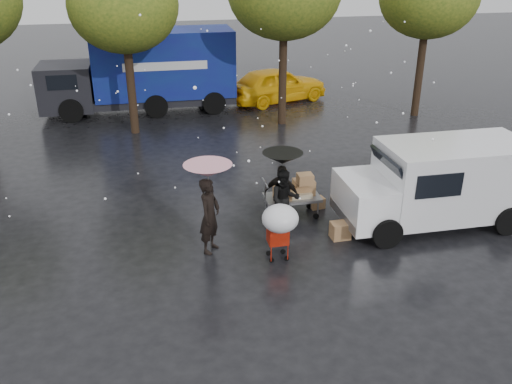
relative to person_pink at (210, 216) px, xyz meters
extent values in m
plane|color=black|center=(1.74, -0.28, -0.94)|extent=(90.00, 90.00, 0.00)
imported|color=black|center=(0.00, 0.00, 0.00)|extent=(0.75, 0.82, 1.89)
imported|color=black|center=(2.03, 0.75, -0.13)|extent=(0.83, 0.67, 1.63)
imported|color=black|center=(2.03, 1.06, -0.12)|extent=(1.03, 0.84, 1.64)
cylinder|color=#4C4C4C|center=(0.00, 0.00, 0.11)|extent=(0.02, 0.02, 2.10)
cone|color=#E05C79|center=(0.00, 0.00, 1.16)|extent=(1.13, 1.13, 0.30)
sphere|color=#4C4C4C|center=(0.00, 0.00, 1.19)|extent=(0.06, 0.06, 0.06)
cylinder|color=#4C4C4C|center=(2.03, 1.06, -0.02)|extent=(0.02, 0.02, 1.85)
cone|color=black|center=(2.03, 1.06, 0.90)|extent=(1.04, 1.04, 0.30)
sphere|color=#4C4C4C|center=(2.03, 1.06, 0.93)|extent=(0.06, 0.06, 0.06)
cube|color=slate|center=(2.41, 1.40, -0.39)|extent=(1.50, 0.80, 0.08)
cylinder|color=slate|center=(1.66, 1.40, -0.14)|extent=(0.04, 0.04, 0.60)
cube|color=#986942|center=(2.76, 1.50, -0.15)|extent=(0.55, 0.45, 0.40)
cube|color=#986942|center=(2.11, 1.30, -0.18)|extent=(0.45, 0.40, 0.35)
cube|color=#986942|center=(2.71, 1.25, 0.19)|extent=(0.40, 0.35, 0.28)
cube|color=tan|center=(2.46, 1.40, -0.29)|extent=(0.90, 0.55, 0.12)
cylinder|color=black|center=(1.81, 1.08, -0.86)|extent=(0.16, 0.05, 0.16)
cylinder|color=black|center=(1.81, 1.72, -0.86)|extent=(0.16, 0.05, 0.16)
cylinder|color=black|center=(3.01, 1.08, -0.86)|extent=(0.16, 0.05, 0.16)
cylinder|color=black|center=(3.01, 1.72, -0.86)|extent=(0.16, 0.05, 0.16)
cube|color=#AD1B09|center=(1.50, -0.68, -0.29)|extent=(0.47, 0.41, 0.45)
cylinder|color=#AD1B09|center=(1.50, -0.87, 0.08)|extent=(0.42, 0.02, 0.02)
cylinder|color=#4C4C4C|center=(1.50, -0.87, 0.01)|extent=(0.02, 0.02, 0.60)
ellipsoid|color=white|center=(1.50, -0.87, 0.21)|extent=(0.84, 0.84, 0.63)
cylinder|color=black|center=(1.32, -0.84, -0.88)|extent=(0.12, 0.04, 0.12)
cylinder|color=black|center=(1.32, -0.52, -0.88)|extent=(0.12, 0.04, 0.12)
cylinder|color=black|center=(1.68, -0.84, -0.88)|extent=(0.12, 0.04, 0.12)
cylinder|color=black|center=(1.68, -0.52, -0.88)|extent=(0.12, 0.04, 0.12)
cube|color=white|center=(6.44, 0.26, 0.31)|extent=(3.80, 2.00, 1.90)
cube|color=white|center=(4.04, 0.26, -0.09)|extent=(1.20, 1.95, 1.10)
cube|color=black|center=(4.59, 0.26, 0.76)|extent=(0.37, 1.70, 0.67)
cube|color=slate|center=(3.49, 0.26, -0.49)|extent=(0.12, 1.90, 0.25)
cylinder|color=black|center=(4.24, -0.69, -0.56)|extent=(0.76, 0.28, 0.76)
cylinder|color=black|center=(4.24, 1.21, -0.56)|extent=(0.76, 0.28, 0.76)
cylinder|color=black|center=(7.54, -0.69, -0.56)|extent=(0.76, 0.28, 0.76)
cylinder|color=black|center=(7.54, 1.21, -0.56)|extent=(0.76, 0.28, 0.76)
cube|color=navy|center=(-0.34, 12.80, 1.16)|extent=(6.00, 2.50, 2.80)
cube|color=black|center=(-4.54, 12.80, 0.31)|extent=(2.20, 2.40, 1.90)
cube|color=black|center=(-1.34, 12.80, -0.39)|extent=(8.00, 2.30, 0.35)
cube|color=white|center=(-0.34, 11.54, 1.26)|extent=(3.50, 0.03, 0.35)
cylinder|color=black|center=(-4.34, 11.65, -0.44)|extent=(1.00, 0.30, 1.00)
cylinder|color=black|center=(-4.34, 13.95, -0.44)|extent=(1.00, 0.30, 1.00)
cylinder|color=black|center=(1.66, 11.65, -0.44)|extent=(1.00, 0.30, 1.00)
cylinder|color=black|center=(1.66, 13.95, -0.44)|extent=(1.00, 0.30, 1.00)
cube|color=#986942|center=(3.29, -0.05, -0.73)|extent=(0.49, 0.40, 0.42)
cube|color=#986942|center=(3.24, 1.74, -0.79)|extent=(0.44, 0.37, 0.31)
imported|color=yellow|center=(4.84, 13.10, -0.13)|extent=(5.18, 3.40, 1.64)
cylinder|color=black|center=(-1.76, 9.72, 1.30)|extent=(0.32, 0.32, 4.48)
ellipsoid|color=#304F16|center=(-1.76, 9.72, 3.86)|extent=(4.00, 4.00, 3.40)
cylinder|color=black|center=(4.24, 9.72, 1.51)|extent=(0.32, 0.32, 4.90)
cylinder|color=black|center=(10.24, 9.72, 1.37)|extent=(0.32, 0.32, 4.62)
camera|label=1|loc=(-1.25, -11.41, 5.82)|focal=38.00mm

